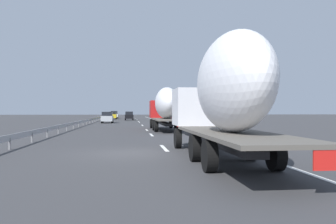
{
  "coord_description": "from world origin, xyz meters",
  "views": [
    {
      "loc": [
        -16.15,
        0.05,
        1.95
      ],
      "look_at": [
        13.85,
        -3.35,
        1.86
      ],
      "focal_mm": 37.33,
      "sensor_mm": 36.0,
      "label": 1
    }
  ],
  "objects_px": {
    "truck_lead": "(165,106)",
    "car_white_van": "(114,115)",
    "truck_trailing": "(223,94)",
    "car_yellow_coupe": "(113,115)",
    "car_black_suv": "(129,116)",
    "road_sign": "(173,110)",
    "car_silver_hatch": "(107,117)"
  },
  "relations": [
    {
      "from": "truck_lead",
      "to": "car_white_van",
      "type": "xyz_separation_m",
      "value": [
        59.11,
        7.39,
        -1.43
      ]
    },
    {
      "from": "car_silver_hatch",
      "to": "truck_lead",
      "type": "bearing_deg",
      "value": -162.5
    },
    {
      "from": "truck_lead",
      "to": "road_sign",
      "type": "distance_m",
      "value": 18.52
    },
    {
      "from": "truck_lead",
      "to": "car_black_suv",
      "type": "relative_size",
      "value": 2.61
    },
    {
      "from": "car_yellow_coupe",
      "to": "road_sign",
      "type": "distance_m",
      "value": 31.96
    },
    {
      "from": "truck_lead",
      "to": "truck_trailing",
      "type": "height_order",
      "value": "truck_trailing"
    },
    {
      "from": "car_yellow_coupe",
      "to": "road_sign",
      "type": "xyz_separation_m",
      "value": [
        -30.18,
        -10.43,
        1.22
      ]
    },
    {
      "from": "truck_lead",
      "to": "car_silver_hatch",
      "type": "distance_m",
      "value": 23.52
    },
    {
      "from": "truck_lead",
      "to": "road_sign",
      "type": "bearing_deg",
      "value": -9.64
    },
    {
      "from": "car_black_suv",
      "to": "car_silver_hatch",
      "type": "bearing_deg",
      "value": 168.67
    },
    {
      "from": "truck_trailing",
      "to": "car_black_suv",
      "type": "height_order",
      "value": "truck_trailing"
    },
    {
      "from": "car_black_suv",
      "to": "road_sign",
      "type": "distance_m",
      "value": 22.8
    },
    {
      "from": "car_silver_hatch",
      "to": "car_yellow_coupe",
      "type": "distance_m",
      "value": 26.06
    },
    {
      "from": "truck_lead",
      "to": "car_black_suv",
      "type": "height_order",
      "value": "truck_lead"
    },
    {
      "from": "truck_trailing",
      "to": "truck_lead",
      "type": "bearing_deg",
      "value": -0.0
    },
    {
      "from": "car_silver_hatch",
      "to": "car_yellow_coupe",
      "type": "xyz_separation_m",
      "value": [
        26.06,
        0.27,
        -0.01
      ]
    },
    {
      "from": "car_black_suv",
      "to": "road_sign",
      "type": "relative_size",
      "value": 1.55
    },
    {
      "from": "truck_trailing",
      "to": "car_white_van",
      "type": "relative_size",
      "value": 3.26
    },
    {
      "from": "truck_trailing",
      "to": "car_yellow_coupe",
      "type": "xyz_separation_m",
      "value": [
        69.86,
        7.33,
        -1.69
      ]
    },
    {
      "from": "car_silver_hatch",
      "to": "truck_trailing",
      "type": "bearing_deg",
      "value": -170.85
    },
    {
      "from": "truck_trailing",
      "to": "car_silver_hatch",
      "type": "relative_size",
      "value": 3.11
    },
    {
      "from": "truck_lead",
      "to": "road_sign",
      "type": "height_order",
      "value": "truck_lead"
    },
    {
      "from": "truck_trailing",
      "to": "road_sign",
      "type": "height_order",
      "value": "truck_trailing"
    },
    {
      "from": "car_white_van",
      "to": "car_yellow_coupe",
      "type": "xyz_separation_m",
      "value": [
        -10.67,
        -0.06,
        -0.05
      ]
    },
    {
      "from": "road_sign",
      "to": "car_black_suv",
      "type": "bearing_deg",
      "value": 16.9
    },
    {
      "from": "car_silver_hatch",
      "to": "car_white_van",
      "type": "distance_m",
      "value": 36.73
    },
    {
      "from": "car_black_suv",
      "to": "car_white_van",
      "type": "relative_size",
      "value": 1.17
    },
    {
      "from": "truck_trailing",
      "to": "car_yellow_coupe",
      "type": "bearing_deg",
      "value": 5.99
    },
    {
      "from": "truck_lead",
      "to": "car_yellow_coupe",
      "type": "xyz_separation_m",
      "value": [
        48.44,
        7.33,
        -1.48
      ]
    },
    {
      "from": "car_black_suv",
      "to": "car_yellow_coupe",
      "type": "xyz_separation_m",
      "value": [
        8.4,
        3.81,
        -0.02
      ]
    },
    {
      "from": "car_black_suv",
      "to": "car_silver_hatch",
      "type": "height_order",
      "value": "car_black_suv"
    },
    {
      "from": "car_black_suv",
      "to": "car_yellow_coupe",
      "type": "height_order",
      "value": "car_black_suv"
    }
  ]
}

